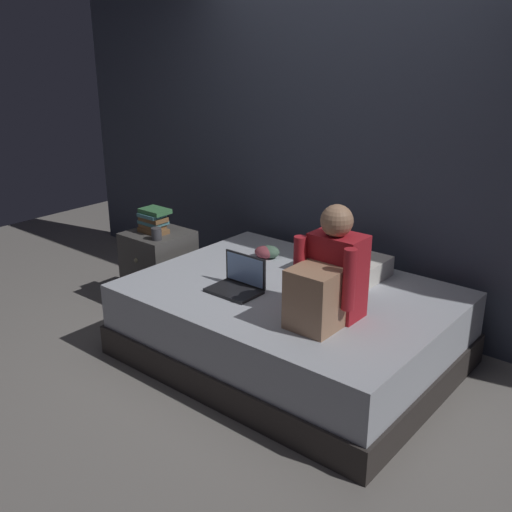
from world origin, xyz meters
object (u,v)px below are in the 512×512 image
(clothes_pile, at_px, (267,252))
(bed, at_px, (290,324))
(mug, at_px, (157,234))
(laptop, at_px, (238,282))
(person_sitting, at_px, (328,278))
(pillow, at_px, (344,264))
(nightstand, at_px, (160,268))
(book_stack, at_px, (153,220))

(clothes_pile, bearing_deg, bed, -36.63)
(clothes_pile, bearing_deg, mug, -148.66)
(laptop, bearing_deg, person_sitting, 0.72)
(bed, bearing_deg, clothes_pile, 143.37)
(person_sitting, relative_size, pillow, 1.17)
(pillow, distance_m, clothes_pile, 0.59)
(bed, relative_size, nightstand, 3.41)
(nightstand, relative_size, clothes_pile, 3.31)
(mug, bearing_deg, clothes_pile, 31.34)
(person_sitting, height_order, laptop, person_sitting)
(clothes_pile, bearing_deg, nightstand, -159.76)
(nightstand, xyz_separation_m, person_sitting, (1.71, -0.26, 0.45))
(bed, bearing_deg, mug, -176.35)
(nightstand, xyz_separation_m, mug, (0.13, -0.12, 0.34))
(nightstand, height_order, mug, mug)
(bed, xyz_separation_m, laptop, (-0.24, -0.23, 0.30))
(mug, xyz_separation_m, clothes_pile, (0.70, 0.43, -0.10))
(pillow, height_order, mug, mug)
(pillow, xyz_separation_m, book_stack, (-1.43, -0.42, 0.13))
(bed, relative_size, mug, 22.22)
(book_stack, bearing_deg, person_sitting, -8.22)
(mug, bearing_deg, nightstand, 137.31)
(book_stack, height_order, mug, book_stack)
(nightstand, distance_m, person_sitting, 1.79)
(bed, height_order, pillow, pillow)
(bed, height_order, book_stack, book_stack)
(nightstand, bearing_deg, person_sitting, -8.78)
(person_sitting, distance_m, mug, 1.59)
(bed, xyz_separation_m, clothes_pile, (-0.47, 0.35, 0.29))
(nightstand, height_order, pillow, pillow)
(pillow, height_order, book_stack, book_stack)
(person_sitting, xyz_separation_m, mug, (-1.58, 0.14, -0.11))
(pillow, xyz_separation_m, mug, (-1.28, -0.52, 0.08))
(pillow, bearing_deg, person_sitting, -65.53)
(laptop, bearing_deg, pillow, 62.89)
(book_stack, bearing_deg, mug, -35.10)
(bed, distance_m, mug, 1.24)
(book_stack, bearing_deg, laptop, -13.44)
(person_sitting, bearing_deg, nightstand, 171.22)
(bed, distance_m, pillow, 0.56)
(bed, height_order, laptop, laptop)
(nightstand, bearing_deg, pillow, 16.04)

